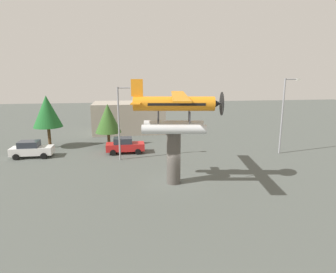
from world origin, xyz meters
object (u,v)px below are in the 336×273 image
at_px(car_mid_red, 125,145).
at_px(tree_west, 47,112).
at_px(streetlight_primary, 121,118).
at_px(tree_east, 108,118).
at_px(display_pedestal, 174,158).
at_px(storefront_building, 129,117).
at_px(car_near_white, 31,149).
at_px(floatplane_monument, 176,110).
at_px(streetlight_secondary, 284,111).

distance_m(car_mid_red, tree_west, 10.29).
xyz_separation_m(streetlight_primary, tree_east, (-1.63, 5.92, -0.90)).
xyz_separation_m(display_pedestal, storefront_building, (-3.18, 22.00, 0.11)).
bearing_deg(display_pedestal, tree_west, 133.52).
relative_size(car_near_white, tree_east, 0.81).
height_order(floatplane_monument, streetlight_primary, floatplane_monument).
xyz_separation_m(streetlight_secondary, tree_east, (-19.15, 6.15, -1.31)).
bearing_deg(tree_east, display_pedestal, -66.14).
relative_size(streetlight_secondary, tree_west, 1.32).
bearing_deg(tree_west, storefront_building, 41.66).
height_order(streetlight_secondary, tree_east, streetlight_secondary).
distance_m(display_pedestal, storefront_building, 22.23).
bearing_deg(floatplane_monument, streetlight_secondary, 36.58).
xyz_separation_m(display_pedestal, streetlight_secondary, (13.36, 6.95, 2.62)).
height_order(car_mid_red, tree_west, tree_west).
distance_m(display_pedestal, floatplane_monument, 3.81).
relative_size(floatplane_monument, car_near_white, 2.49).
relative_size(streetlight_primary, tree_west, 1.19).
bearing_deg(streetlight_secondary, car_mid_red, 171.08).
relative_size(car_mid_red, tree_east, 0.81).
distance_m(storefront_building, tree_west, 13.02).
relative_size(streetlight_primary, streetlight_secondary, 0.90).
relative_size(car_mid_red, tree_west, 0.67).
height_order(car_mid_red, storefront_building, storefront_building).
bearing_deg(tree_east, storefront_building, 73.66).
distance_m(floatplane_monument, storefront_building, 22.57).
xyz_separation_m(display_pedestal, floatplane_monument, (0.13, -0.02, 3.80)).
distance_m(car_near_white, tree_east, 9.03).
xyz_separation_m(storefront_building, tree_west, (-9.60, -8.54, 2.12)).
xyz_separation_m(display_pedestal, car_mid_red, (-3.88, 9.65, -1.25)).
height_order(car_near_white, tree_west, tree_west).
distance_m(floatplane_monument, tree_west, 18.73).
bearing_deg(streetlight_primary, streetlight_secondary, -0.75).
relative_size(streetlight_primary, tree_east, 1.43).
height_order(car_near_white, storefront_building, storefront_building).
height_order(car_near_white, streetlight_primary, streetlight_primary).
relative_size(car_mid_red, storefront_building, 0.40).
height_order(streetlight_primary, storefront_building, streetlight_primary).
bearing_deg(tree_west, tree_east, -2.96).
bearing_deg(tree_east, streetlight_secondary, -17.80).
bearing_deg(tree_east, floatplane_monument, -65.70).
bearing_deg(tree_west, floatplane_monument, -46.24).
bearing_deg(streetlight_secondary, tree_west, 166.01).
distance_m(display_pedestal, streetlight_secondary, 15.28).
bearing_deg(car_near_white, streetlight_secondary, -5.32).
height_order(streetlight_secondary, storefront_building, streetlight_secondary).
height_order(floatplane_monument, tree_east, floatplane_monument).
bearing_deg(car_near_white, tree_east, 24.80).
xyz_separation_m(display_pedestal, car_near_white, (-13.66, 9.47, -1.25)).
height_order(display_pedestal, car_mid_red, display_pedestal).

